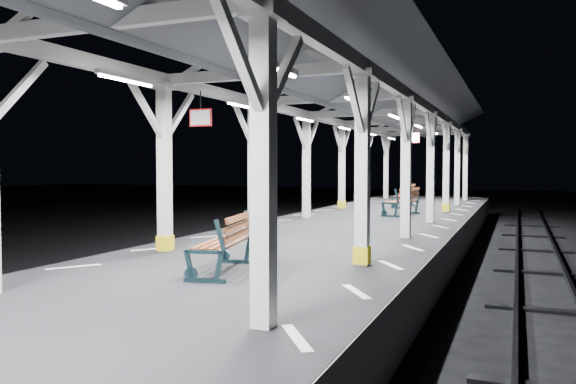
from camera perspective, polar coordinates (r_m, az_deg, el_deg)
The scene contains 8 objects.
ground at distance 8.95m, azimuth -8.94°, elevation -14.93°, with size 120.00×120.00×0.00m, color black.
platform at distance 8.81m, azimuth -8.97°, elevation -11.82°, with size 6.00×50.00×1.00m, color black.
hazard_stripes_left at distance 10.18m, azimuth -20.95°, elevation -7.11°, with size 1.00×48.00×0.01m, color silver.
hazard_stripes_right at distance 7.74m, azimuth 6.94°, elevation -10.01°, with size 1.00×48.00×0.01m, color silver.
canopy at distance 8.72m, azimuth -9.24°, elevation 14.98°, with size 5.40×49.00×4.65m.
bench_mid at distance 9.02m, azimuth -6.13°, elevation -4.97°, with size 0.99×1.84×0.95m.
bench_far at distance 19.77m, azimuth 11.68°, elevation -0.86°, with size 1.05×1.88×0.96m.
bench_extra at distance 23.73m, azimuth 11.89°, elevation -0.28°, with size 0.69×1.79×0.97m.
Camera 1 is at (4.45, -7.29, 2.69)m, focal length 35.00 mm.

